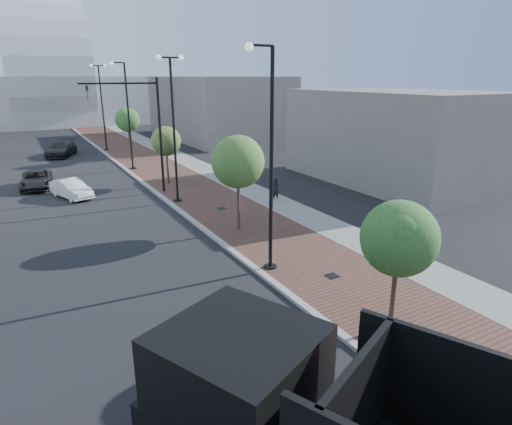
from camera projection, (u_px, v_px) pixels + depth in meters
sidewalk at (147, 156)px, 45.16m from camera, size 7.00×140.00×0.12m
concrete_strip at (172, 154)px, 46.41m from camera, size 2.40×140.00×0.13m
curb at (112, 159)px, 43.54m from camera, size 0.30×140.00×0.14m
white_sedan at (71, 189)px, 29.82m from camera, size 2.59×4.12×1.28m
dark_car_mid at (36, 180)px, 32.43m from camera, size 2.58×4.79×1.28m
dark_car_far at (61, 149)px, 45.36m from camera, size 4.01×5.68×1.53m
pedestrian at (275, 189)px, 29.09m from camera, size 0.65×0.48×1.65m
streetlight_1 at (269, 172)px, 17.46m from camera, size 1.44×0.56×9.21m
streetlight_2 at (174, 129)px, 27.38m from camera, size 1.72×0.56×9.28m
streetlight_3 at (128, 121)px, 37.48m from camera, size 1.44×0.56×9.21m
streetlight_4 at (102, 107)px, 47.39m from camera, size 1.72×0.56×9.28m
traffic_mast at (147, 123)px, 29.41m from camera, size 5.09×0.20×8.00m
tree_0 at (400, 238)px, 13.34m from camera, size 2.44×2.40×4.48m
tree_1 at (239, 162)px, 22.35m from camera, size 2.75×2.75×5.20m
tree_2 at (167, 141)px, 32.49m from camera, size 2.29×2.23×4.50m
tree_3 at (128, 120)px, 42.32m from camera, size 2.39×2.34×5.14m
convention_center at (46, 88)px, 78.35m from camera, size 50.00×30.00×50.00m
commercial_block_ne at (216, 108)px, 58.10m from camera, size 12.00×22.00×8.00m
commercial_block_e at (395, 136)px, 34.16m from camera, size 10.00×16.00×7.00m
utility_cover_0 at (490, 372)px, 12.11m from camera, size 0.50×0.50×0.02m
utility_cover_1 at (332, 276)px, 17.95m from camera, size 0.50×0.50×0.02m
utility_cover_2 at (221, 208)px, 27.12m from camera, size 0.50×0.50×0.02m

